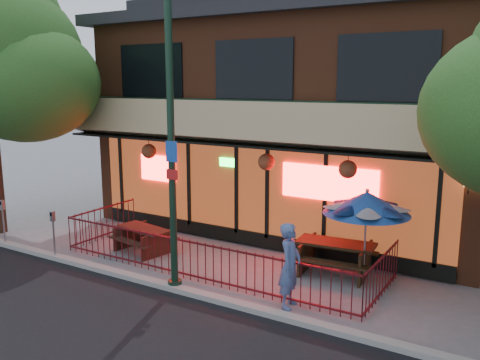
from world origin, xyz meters
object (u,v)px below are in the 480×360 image
Objects in this scene: patio_umbrella at (367,203)px; pedestrian at (290,266)px; picnic_table_right at (336,253)px; parking_meter_near at (53,227)px; picnic_table_left at (144,236)px; parking_meter_far at (3,215)px; street_light at (172,153)px.

patio_umbrella is 1.25× the size of pedestrian.
parking_meter_near is at bearing -157.08° from picnic_table_right.
patio_umbrella is at bearing 19.11° from parking_meter_near.
pedestrian is 6.69m from parking_meter_near.
patio_umbrella is at bearing -31.89° from pedestrian.
parking_meter_far is (-3.81, -1.70, 0.46)m from picnic_table_left.
street_light is 3.85× the size of pedestrian.
patio_umbrella is (3.60, 2.56, -1.20)m from street_light.
parking_meter_near is at bearing -160.89° from patio_umbrella.
pedestrian reaches higher than picnic_table_left.
pedestrian is at bearing 10.71° from street_light.
pedestrian is (-0.94, -2.05, -1.04)m from patio_umbrella.
parking_meter_far is (-8.97, -2.88, 0.38)m from picnic_table_right.
picnic_table_left is (-2.36, 1.62, -2.70)m from street_light.
parking_meter_near is (-6.81, -2.88, 0.36)m from picnic_table_right.
parking_meter_near is 2.16m from parking_meter_far.
parking_meter_near is (-6.66, -0.58, -0.02)m from pedestrian.
parking_meter_near is at bearing 0.00° from parking_meter_far.
parking_meter_far is at bearing 86.44° from pedestrian.
street_light is at bearing -135.06° from picnic_table_right.
pedestrian reaches higher than parking_meter_near.
parking_meter_far is at bearing -179.28° from street_light.
street_light is at bearing -34.54° from picnic_table_left.
picnic_table_left is 0.80× the size of patio_umbrella.
pedestrian is at bearing 3.76° from parking_meter_far.
street_light is 3.46× the size of picnic_table_right.
parking_meter_near is at bearing 87.65° from pedestrian.
picnic_table_right is 0.89× the size of patio_umbrella.
pedestrian is at bearing -12.57° from picnic_table_left.
picnic_table_left is 1.34× the size of parking_meter_far.
street_light reaches higher than patio_umbrella.
patio_umbrella is at bearing 8.92° from picnic_table_left.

